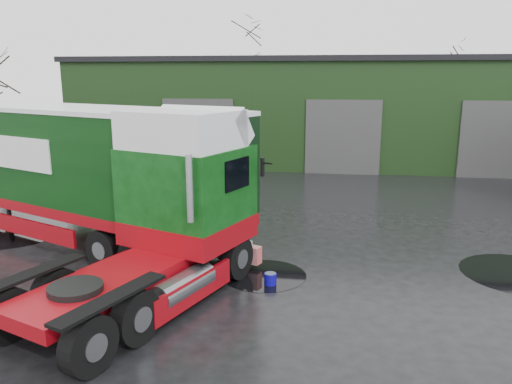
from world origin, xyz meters
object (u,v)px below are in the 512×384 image
(tree_back_a, at_px, (245,82))
(hero_tractor, at_px, (133,213))
(warehouse, at_px, (341,109))
(trailer_left, at_px, (55,173))
(tree_back_b, at_px, (438,94))
(wash_bucket, at_px, (270,279))

(tree_back_a, bearing_deg, hero_tractor, -84.87)
(warehouse, bearing_deg, hero_tractor, -102.35)
(trailer_left, relative_size, tree_back_b, 1.87)
(trailer_left, xyz_separation_m, tree_back_b, (17.50, 28.50, 1.57))
(trailer_left, height_order, wash_bucket, trailer_left)
(wash_bucket, xyz_separation_m, tree_back_a, (-5.88, 31.37, 4.60))
(wash_bucket, distance_m, tree_back_a, 32.25)
(warehouse, relative_size, tree_back_b, 4.32)
(hero_tractor, xyz_separation_m, wash_bucket, (2.92, 1.63, -2.08))
(hero_tractor, bearing_deg, warehouse, 98.81)
(tree_back_a, bearing_deg, tree_back_b, 0.00)
(tree_back_a, bearing_deg, wash_bucket, -79.38)
(warehouse, height_order, trailer_left, warehouse)
(warehouse, relative_size, wash_bucket, 101.84)
(hero_tractor, distance_m, wash_bucket, 3.93)
(warehouse, bearing_deg, wash_bucket, -95.66)
(warehouse, bearing_deg, trailer_left, -117.18)
(wash_bucket, height_order, tree_back_b, tree_back_b)
(trailer_left, distance_m, tree_back_a, 28.65)
(warehouse, height_order, tree_back_a, tree_back_a)
(warehouse, height_order, tree_back_b, tree_back_b)
(tree_back_a, height_order, tree_back_b, tree_back_a)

